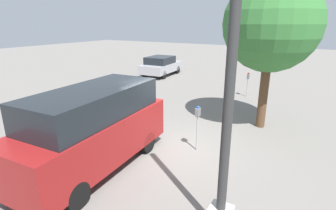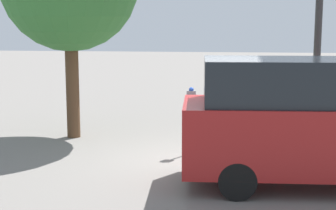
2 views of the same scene
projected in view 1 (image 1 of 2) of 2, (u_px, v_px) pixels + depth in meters
ground_plane at (176, 147)px, 8.74m from camera, size 80.00×80.00×0.00m
parking_meter_near at (198, 118)px, 8.23m from camera, size 0.20×0.11×1.51m
parking_meter_far at (248, 79)px, 14.40m from camera, size 0.20×0.11×1.36m
lamp_post at (226, 142)px, 4.65m from camera, size 0.44×0.44×5.60m
parked_van at (93, 128)px, 7.19m from camera, size 4.96×2.11×2.31m
car_distant at (161, 65)px, 20.32m from camera, size 4.00×2.09×1.47m
street_tree at (271, 24)px, 9.32m from camera, size 3.45×3.45×5.65m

